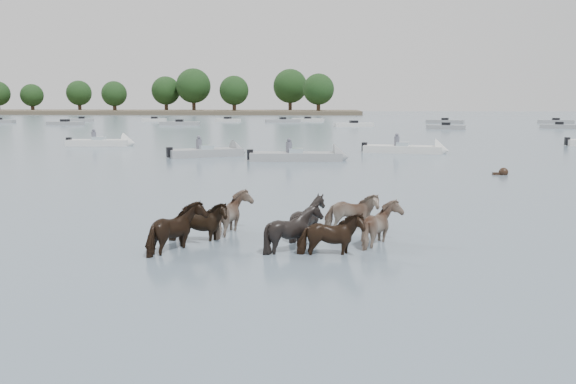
{
  "coord_description": "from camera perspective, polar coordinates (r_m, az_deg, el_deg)",
  "views": [
    {
      "loc": [
        1.23,
        -11.62,
        3.43
      ],
      "look_at": [
        0.24,
        3.33,
        1.1
      ],
      "focal_mm": 36.44,
      "sensor_mm": 36.0,
      "label": 1
    }
  ],
  "objects": [
    {
      "name": "shoreline",
      "position": [
        176.64,
        -20.14,
        7.34
      ],
      "size": [
        160.0,
        30.0,
        1.0
      ],
      "primitive_type": "cube",
      "color": "#4C4233",
      "rests_on": "ground"
    },
    {
      "name": "distant_flotilla",
      "position": [
        90.2,
        3.1,
        6.8
      ],
      "size": [
        109.16,
        29.63,
        0.93
      ],
      "color": "gray",
      "rests_on": "ground"
    },
    {
      "name": "motorboat_a",
      "position": [
        37.46,
        -6.97,
        3.86
      ],
      "size": [
        5.17,
        3.76,
        1.92
      ],
      "rotation": [
        0.0,
        0.0,
        0.49
      ],
      "color": "gray",
      "rests_on": "ground"
    },
    {
      "name": "ground",
      "position": [
        12.17,
        -2.17,
        -7.53
      ],
      "size": [
        400.0,
        400.0,
        0.0
      ],
      "primitive_type": "plane",
      "color": "slate",
      "rests_on": "ground"
    },
    {
      "name": "motorboat_c",
      "position": [
        40.26,
        12.22,
        4.07
      ],
      "size": [
        5.87,
        2.72,
        1.92
      ],
      "rotation": [
        0.0,
        0.0,
        -0.21
      ],
      "color": "silver",
      "rests_on": "ground"
    },
    {
      "name": "pony_herd",
      "position": [
        14.29,
        -0.76,
        -3.41
      ],
      "size": [
        5.93,
        3.81,
        1.37
      ],
      "color": "black",
      "rests_on": "ground"
    },
    {
      "name": "swimming_pony",
      "position": [
        29.38,
        20.19,
        1.78
      ],
      "size": [
        0.72,
        0.44,
        0.44
      ],
      "color": "black",
      "rests_on": "ground"
    },
    {
      "name": "motorboat_b",
      "position": [
        34.29,
        2.09,
        3.46
      ],
      "size": [
        6.02,
        1.99,
        1.92
      ],
      "rotation": [
        0.0,
        0.0,
        0.07
      ],
      "color": "gray",
      "rests_on": "ground"
    },
    {
      "name": "motorboat_f",
      "position": [
        47.93,
        -17.08,
        4.61
      ],
      "size": [
        5.41,
        1.96,
        1.92
      ],
      "rotation": [
        0.0,
        0.0,
        0.07
      ],
      "color": "silver",
      "rests_on": "ground"
    },
    {
      "name": "treeline",
      "position": [
        173.98,
        -18.06,
        9.44
      ],
      "size": [
        145.53,
        21.75,
        12.5
      ],
      "color": "#382619",
      "rests_on": "ground"
    }
  ]
}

